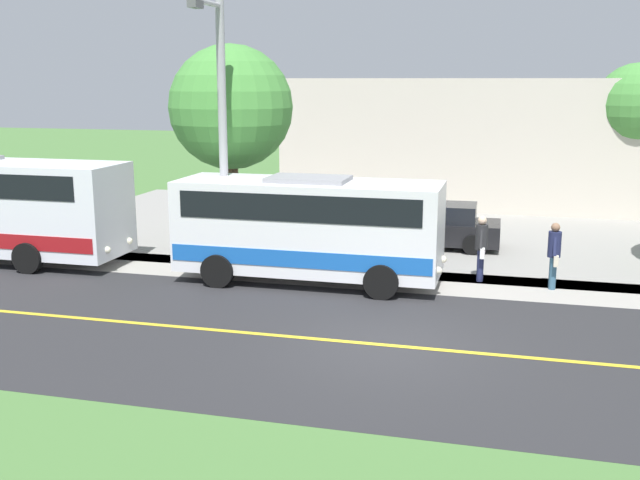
% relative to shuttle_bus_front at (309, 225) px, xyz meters
% --- Properties ---
extents(ground_plane, '(120.00, 120.00, 0.00)m').
position_rel_shuttle_bus_front_xyz_m(ground_plane, '(4.45, 2.93, -1.59)').
color(ground_plane, '#477238').
extents(road_surface, '(8.00, 100.00, 0.01)m').
position_rel_shuttle_bus_front_xyz_m(road_surface, '(4.45, 2.93, -1.59)').
color(road_surface, '#28282B').
rests_on(road_surface, ground).
extents(sidewalk, '(2.40, 100.00, 0.01)m').
position_rel_shuttle_bus_front_xyz_m(sidewalk, '(-0.75, 2.93, -1.59)').
color(sidewalk, '#9E9991').
rests_on(sidewalk, ground).
extents(parking_lot_surface, '(14.00, 36.00, 0.01)m').
position_rel_shuttle_bus_front_xyz_m(parking_lot_surface, '(-7.95, 5.93, -1.59)').
color(parking_lot_surface, gray).
rests_on(parking_lot_surface, ground).
extents(road_centre_line, '(0.16, 100.00, 0.00)m').
position_rel_shuttle_bus_front_xyz_m(road_centre_line, '(4.45, 2.93, -1.59)').
color(road_centre_line, gold).
rests_on(road_centre_line, ground).
extents(shuttle_bus_front, '(2.55, 7.25, 2.90)m').
position_rel_shuttle_bus_front_xyz_m(shuttle_bus_front, '(0.00, 0.00, 0.00)').
color(shuttle_bus_front, white).
rests_on(shuttle_bus_front, ground).
extents(pedestrian_with_bags, '(0.72, 0.34, 1.77)m').
position_rel_shuttle_bus_front_xyz_m(pedestrian_with_bags, '(-0.97, 6.45, -0.64)').
color(pedestrian_with_bags, '#335972').
rests_on(pedestrian_with_bags, ground).
extents(pedestrian_waiting, '(0.72, 0.34, 1.81)m').
position_rel_shuttle_bus_front_xyz_m(pedestrian_waiting, '(-1.30, 4.55, -0.61)').
color(pedestrian_waiting, '#1E2347').
rests_on(pedestrian_waiting, ground).
extents(street_light_pole, '(1.97, 0.24, 7.54)m').
position_rel_shuttle_bus_front_xyz_m(street_light_pole, '(-0.42, -2.63, 2.58)').
color(street_light_pole, '#9E9EA3').
rests_on(street_light_pole, ground).
extents(parked_car_near, '(2.07, 4.43, 1.45)m').
position_rel_shuttle_bus_front_xyz_m(parked_car_near, '(-5.29, 2.84, -0.91)').
color(parked_car_near, black).
rests_on(parked_car_near, ground).
extents(tree_curbside, '(3.86, 3.86, 6.53)m').
position_rel_shuttle_bus_front_xyz_m(tree_curbside, '(-2.95, -3.31, 2.99)').
color(tree_curbside, brown).
rests_on(tree_curbside, ground).
extents(tree_lot_edge, '(3.28, 3.28, 6.10)m').
position_rel_shuttle_bus_front_xyz_m(tree_lot_edge, '(-12.95, 9.90, 2.83)').
color(tree_lot_edge, brown).
rests_on(tree_lot_edge, ground).
extents(commercial_building, '(10.00, 22.42, 5.49)m').
position_rel_shuttle_bus_front_xyz_m(commercial_building, '(-16.95, 6.60, 1.15)').
color(commercial_building, beige).
rests_on(commercial_building, ground).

